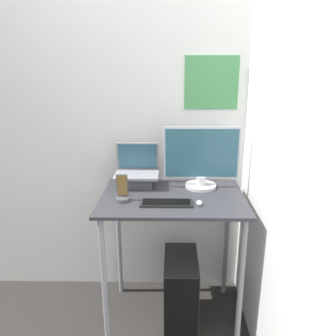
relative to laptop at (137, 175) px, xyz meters
The scene contains 9 objects.
wall_back 0.46m from the laptop, 41.98° to the left, with size 6.00×0.06×2.60m.
wall_side_right 0.97m from the laptop, 32.90° to the right, with size 0.05×6.00×2.60m.
desk 0.36m from the laptop, 37.26° to the right, with size 0.89×0.63×0.90m.
laptop is the anchor object (origin of this frame).
monitor 0.44m from the laptop, ahead, with size 0.49×0.21×0.40m.
keyboard 0.38m from the laptop, 57.19° to the right, with size 0.30×0.11×0.02m.
mouse 0.51m from the laptop, 39.30° to the right, with size 0.03×0.06×0.02m.
cell_phone 0.27m from the laptop, 102.28° to the right, with size 0.08×0.08×0.17m.
computer_tower 0.83m from the laptop, 36.36° to the right, with size 0.22×0.41×0.48m.
Camera 1 is at (0.00, -1.57, 1.66)m, focal length 35.00 mm.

